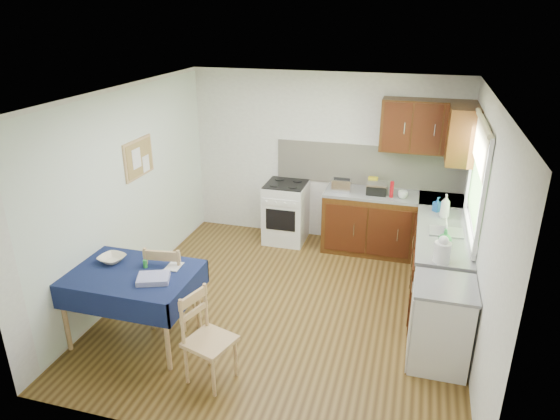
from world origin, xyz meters
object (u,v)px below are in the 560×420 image
(dining_table, at_px, (130,281))
(toaster, at_px, (342,185))
(chair_far, at_px, (169,282))
(chair_near, at_px, (206,335))
(dish_rack, at_px, (446,231))
(sandwich_press, at_px, (377,188))
(kettle, at_px, (442,250))

(dining_table, bearing_deg, toaster, 38.63)
(toaster, bearing_deg, chair_far, -128.92)
(dining_table, bearing_deg, chair_far, 36.80)
(dining_table, xyz_separation_m, chair_near, (0.98, -0.36, -0.23))
(chair_far, relative_size, chair_near, 1.09)
(chair_near, distance_m, toaster, 3.22)
(chair_near, xyz_separation_m, toaster, (0.75, 3.09, 0.51))
(dish_rack, bearing_deg, toaster, 138.05)
(dining_table, distance_m, sandwich_press, 3.57)
(dining_table, distance_m, chair_far, 0.47)
(chair_near, distance_m, kettle, 2.49)
(dining_table, height_order, chair_far, chair_far)
(chair_far, height_order, toaster, toaster)
(toaster, xyz_separation_m, dish_rack, (1.39, -1.06, -0.07))
(chair_near, xyz_separation_m, dish_rack, (2.14, 2.03, 0.44))
(dining_table, relative_size, dish_rack, 3.56)
(chair_near, xyz_separation_m, kettle, (2.07, 1.28, 0.54))
(dining_table, distance_m, chair_near, 1.07)
(chair_far, bearing_deg, dish_rack, -162.93)
(chair_far, height_order, dish_rack, dish_rack)
(dining_table, bearing_deg, kettle, -2.17)
(chair_far, distance_m, dish_rack, 3.19)
(toaster, relative_size, kettle, 0.93)
(toaster, height_order, dish_rack, toaster)
(chair_far, bearing_deg, kettle, -176.08)
(dish_rack, distance_m, kettle, 0.76)
(sandwich_press, height_order, kettle, kettle)
(dining_table, relative_size, kettle, 4.70)
(chair_far, bearing_deg, toaster, -129.55)
(chair_near, relative_size, kettle, 3.19)
(kettle, bearing_deg, sandwich_press, 114.20)
(toaster, bearing_deg, dish_rack, -44.19)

